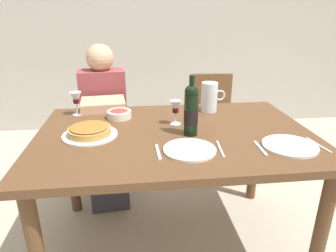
% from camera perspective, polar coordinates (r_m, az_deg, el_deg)
% --- Properties ---
extents(ground_plane, '(8.00, 8.00, 0.00)m').
position_cam_1_polar(ground_plane, '(2.06, 1.13, -21.10)').
color(ground_plane, '#B2A893').
extents(back_wall, '(8.00, 0.10, 2.80)m').
position_cam_1_polar(back_wall, '(3.67, -3.61, 21.38)').
color(back_wall, '#B2ADA3').
rests_on(back_wall, ground).
extents(dining_table, '(1.50, 1.00, 0.76)m').
position_cam_1_polar(dining_table, '(1.68, 1.29, -4.05)').
color(dining_table, brown).
rests_on(dining_table, ground).
extents(wine_bottle, '(0.07, 0.07, 0.32)m').
position_cam_1_polar(wine_bottle, '(1.57, 4.42, 3.04)').
color(wine_bottle, black).
rests_on(wine_bottle, dining_table).
extents(water_pitcher, '(0.16, 0.11, 0.19)m').
position_cam_1_polar(water_pitcher, '(1.98, 7.86, 5.16)').
color(water_pitcher, silver).
rests_on(water_pitcher, dining_table).
extents(baked_tart, '(0.29, 0.29, 0.06)m').
position_cam_1_polar(baked_tart, '(1.64, -14.68, -0.97)').
color(baked_tart, silver).
rests_on(baked_tart, dining_table).
extents(salad_bowl, '(0.15, 0.15, 0.05)m').
position_cam_1_polar(salad_bowl, '(1.88, -9.27, 2.34)').
color(salad_bowl, silver).
rests_on(salad_bowl, dining_table).
extents(wine_glass_left_diner, '(0.07, 0.07, 0.14)m').
position_cam_1_polar(wine_glass_left_diner, '(1.73, 1.44, 3.44)').
color(wine_glass_left_diner, silver).
rests_on(wine_glass_left_diner, dining_table).
extents(wine_glass_right_diner, '(0.07, 0.07, 0.15)m').
position_cam_1_polar(wine_glass_right_diner, '(1.97, -17.08, 4.95)').
color(wine_glass_right_diner, silver).
rests_on(wine_glass_right_diner, dining_table).
extents(dinner_plate_left_setting, '(0.26, 0.26, 0.01)m').
position_cam_1_polar(dinner_plate_left_setting, '(1.58, 22.14, -3.50)').
color(dinner_plate_left_setting, white).
rests_on(dinner_plate_left_setting, dining_table).
extents(dinner_plate_right_setting, '(0.25, 0.25, 0.01)m').
position_cam_1_polar(dinner_plate_right_setting, '(1.43, 4.13, -4.51)').
color(dinner_plate_right_setting, silver).
rests_on(dinner_plate_right_setting, dining_table).
extents(fork_left_setting, '(0.02, 0.16, 0.00)m').
position_cam_1_polar(fork_left_setting, '(1.52, 17.14, -4.01)').
color(fork_left_setting, silver).
rests_on(fork_left_setting, dining_table).
extents(knife_left_setting, '(0.03, 0.18, 0.00)m').
position_cam_1_polar(knife_left_setting, '(1.66, 26.68, -3.23)').
color(knife_left_setting, silver).
rests_on(knife_left_setting, dining_table).
extents(knife_right_setting, '(0.03, 0.18, 0.00)m').
position_cam_1_polar(knife_right_setting, '(1.47, 9.91, -4.28)').
color(knife_right_setting, silver).
rests_on(knife_right_setting, dining_table).
extents(spoon_right_setting, '(0.02, 0.16, 0.00)m').
position_cam_1_polar(spoon_right_setting, '(1.41, -1.88, -4.95)').
color(spoon_right_setting, silver).
rests_on(spoon_right_setting, dining_table).
extents(chair_left, '(0.43, 0.43, 0.87)m').
position_cam_1_polar(chair_left, '(2.55, -11.73, 0.34)').
color(chair_left, brown).
rests_on(chair_left, ground).
extents(diner_left, '(0.37, 0.53, 1.16)m').
position_cam_1_polar(diner_left, '(2.29, -11.94, 1.07)').
color(diner_left, '#8E3D42').
rests_on(diner_left, ground).
extents(chair_right, '(0.43, 0.43, 0.87)m').
position_cam_1_polar(chair_right, '(2.66, 8.32, 1.45)').
color(chair_right, brown).
rests_on(chair_right, ground).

